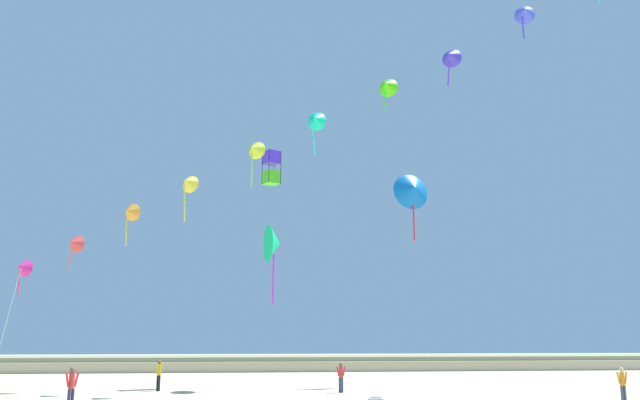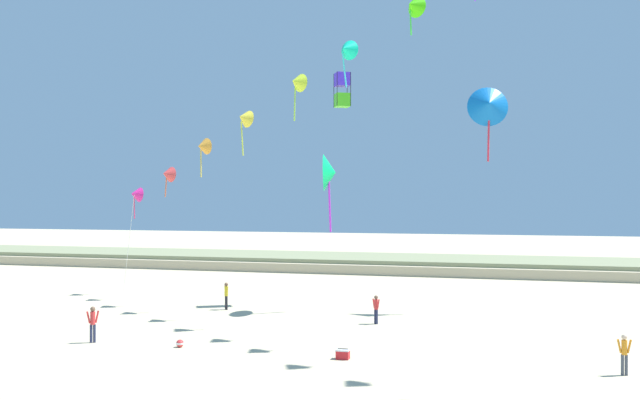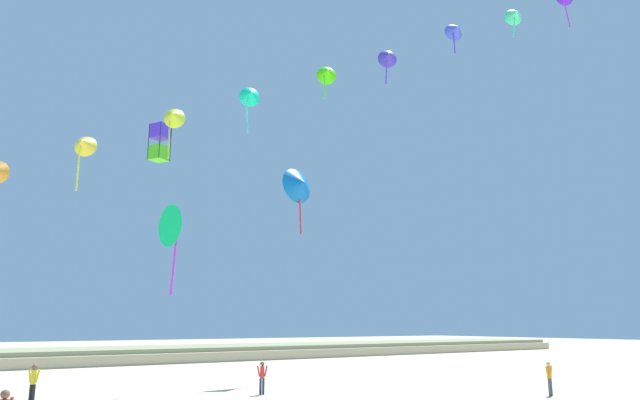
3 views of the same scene
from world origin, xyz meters
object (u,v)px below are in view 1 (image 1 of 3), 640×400
at_px(person_near_right, 341,375).
at_px(person_mid_center, 159,373).
at_px(person_near_left, 623,383).
at_px(large_kite_mid_trail, 271,168).
at_px(person_far_left, 72,386).
at_px(large_kite_high_solo, 274,244).
at_px(large_kite_low_lead, 413,190).

xyz_separation_m(person_near_right, person_mid_center, (-10.06, 2.43, 0.07)).
relative_size(person_near_left, large_kite_mid_trail, 0.71).
distance_m(person_far_left, large_kite_high_solo, 16.77).
bearing_deg(person_mid_center, large_kite_high_solo, 9.74).
bearing_deg(person_near_right, person_near_left, -36.30).
distance_m(person_near_left, large_kite_high_solo, 20.74).
xyz_separation_m(large_kite_low_lead, large_kite_mid_trail, (-9.61, 1.10, 1.51)).
bearing_deg(large_kite_low_lead, person_far_left, -141.82).
distance_m(person_mid_center, large_kite_mid_trail, 15.58).
height_order(person_mid_center, large_kite_high_solo, large_kite_high_solo).
bearing_deg(large_kite_high_solo, person_near_left, -38.49).
xyz_separation_m(person_mid_center, large_kite_high_solo, (6.48, 1.11, 7.65)).
bearing_deg(person_near_left, large_kite_high_solo, 141.51).
relative_size(person_near_left, person_far_left, 0.93).
xyz_separation_m(person_mid_center, large_kite_low_lead, (16.07, 3.54, 11.88)).
bearing_deg(large_kite_high_solo, person_far_left, -126.23).
height_order(person_near_right, person_far_left, person_far_left).
xyz_separation_m(person_near_right, large_kite_mid_trail, (-3.61, 7.08, 13.46)).
bearing_deg(person_mid_center, person_near_right, -13.59).
distance_m(person_mid_center, large_kite_low_lead, 20.29).
distance_m(person_near_left, person_near_right, 14.25).
relative_size(person_near_left, large_kite_low_lead, 0.33).
relative_size(person_mid_center, person_far_left, 0.98).
height_order(large_kite_low_lead, large_kite_mid_trail, large_kite_mid_trail).
xyz_separation_m(person_near_left, large_kite_high_solo, (-15.07, 11.98, 7.70)).
height_order(person_near_right, large_kite_mid_trail, large_kite_mid_trail).
bearing_deg(person_far_left, large_kite_high_solo, 53.77).
bearing_deg(person_far_left, large_kite_low_lead, 38.18).
relative_size(large_kite_low_lead, large_kite_mid_trail, 2.12).
height_order(person_near_left, person_far_left, person_far_left).
distance_m(person_mid_center, large_kite_high_solo, 10.09).
height_order(large_kite_mid_trail, large_kite_high_solo, large_kite_mid_trail).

